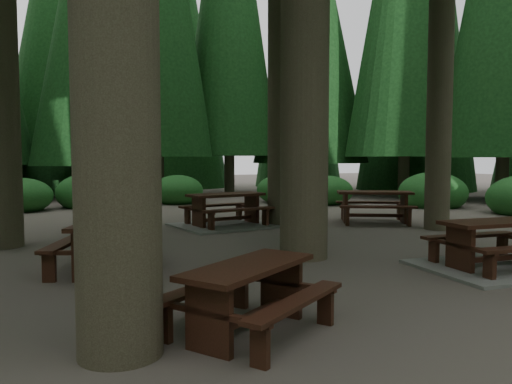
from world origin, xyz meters
name	(u,v)px	position (x,y,z in m)	size (l,w,h in m)	color
ground	(267,264)	(0.00, 0.00, 0.00)	(80.00, 80.00, 0.00)	#4B443D
picnic_table_a	(497,253)	(3.17, -1.82, 0.27)	(2.43, 2.06, 0.78)	gray
picnic_table_b	(106,238)	(-2.54, 0.53, 0.52)	(2.02, 2.22, 0.79)	black
picnic_table_c	(226,215)	(0.89, 4.54, 0.30)	(2.83, 2.48, 0.85)	gray
picnic_table_d	(374,202)	(4.86, 3.66, 0.57)	(2.48, 2.32, 0.85)	black
picnic_table_e	(249,287)	(-1.52, -2.93, 0.47)	(2.09, 2.01, 0.71)	black
shrub_ring	(285,231)	(0.70, 0.75, 0.40)	(23.86, 24.64, 1.49)	#205E20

